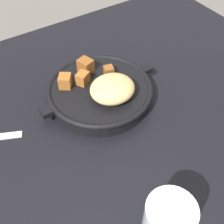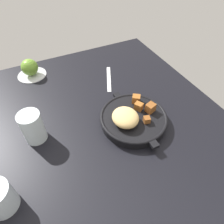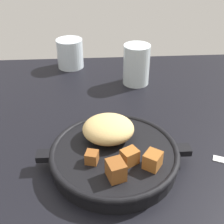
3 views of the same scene
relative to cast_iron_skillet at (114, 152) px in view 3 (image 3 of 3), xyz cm
name	(u,v)px [view 3 (image 3 of 3)]	position (x,y,z in cm)	size (l,w,h in cm)	color
ground_plane	(123,142)	(2.38, 7.60, -3.71)	(105.44, 84.40, 2.40)	black
cast_iron_skillet	(114,152)	(0.00, 0.00, 0.00)	(27.71, 23.40, 7.48)	black
water_glass_short	(70,53)	(-10.02, 43.52, 1.73)	(7.74, 7.74, 8.48)	silver
water_glass_tall	(136,65)	(8.25, 31.61, 2.88)	(7.02, 7.02, 10.77)	silver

